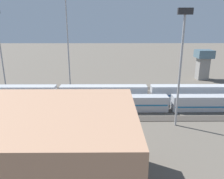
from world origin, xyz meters
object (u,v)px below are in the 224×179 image
at_px(train_on_track_3, 104,95).
at_px(light_mast_0, 67,27).
at_px(light_mast_1, 182,53).
at_px(train_on_track_4, 121,103).
at_px(control_tower, 203,62).

distance_m(train_on_track_3, light_mast_0, 27.43).
bearing_deg(light_mast_1, train_on_track_4, -35.79).
distance_m(train_on_track_3, train_on_track_4, 6.70).
distance_m(train_on_track_4, light_mast_0, 33.15).
relative_size(train_on_track_3, control_tower, 6.25).
xyz_separation_m(train_on_track_3, light_mast_0, (12.08, -17.38, 17.45)).
bearing_deg(train_on_track_3, light_mast_1, 140.08).
relative_size(light_mast_0, light_mast_1, 1.36).
distance_m(train_on_track_3, light_mast_1, 24.12).
bearing_deg(light_mast_1, control_tower, -118.24).
distance_m(light_mast_0, light_mast_1, 41.53).
bearing_deg(control_tower, train_on_track_3, 36.51).
xyz_separation_m(train_on_track_4, control_tower, (-33.35, -32.95, 4.76)).
bearing_deg(control_tower, light_mast_0, 11.97).
bearing_deg(train_on_track_4, light_mast_0, -53.62).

